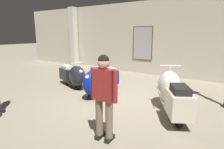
{
  "coord_description": "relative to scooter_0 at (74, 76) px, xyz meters",
  "views": [
    {
      "loc": [
        3.02,
        -4.27,
        1.94
      ],
      "look_at": [
        -0.11,
        0.46,
        0.67
      ],
      "focal_mm": 29.8,
      "sensor_mm": 36.0,
      "label": 1
    }
  ],
  "objects": [
    {
      "name": "scooter_2",
      "position": [
        3.54,
        -0.21,
        0.08
      ],
      "size": [
        1.36,
        1.88,
        1.13
      ],
      "rotation": [
        0.0,
        0.0,
        2.07
      ],
      "color": "black",
      "rests_on": "ground"
    },
    {
      "name": "ground_plane",
      "position": [
        1.7,
        -0.39,
        -0.44
      ],
      "size": [
        60.0,
        60.0,
        0.0
      ],
      "primitive_type": "plane",
      "color": "gray"
    },
    {
      "name": "scooter_1",
      "position": [
        1.3,
        -0.23,
        0.02
      ],
      "size": [
        0.57,
        1.67,
        1.01
      ],
      "rotation": [
        0.0,
        0.0,
        -1.52
      ],
      "color": "black",
      "rests_on": "ground"
    },
    {
      "name": "showroom_back_wall",
      "position": [
        1.53,
        3.72,
        1.25
      ],
      "size": [
        18.0,
        0.63,
        3.38
      ],
      "color": "#BCB29E",
      "rests_on": "ground"
    },
    {
      "name": "visitor_0",
      "position": [
        2.88,
        -2.14,
        0.48
      ],
      "size": [
        0.53,
        0.27,
        1.58
      ],
      "rotation": [
        0.0,
        0.0,
        1.64
      ],
      "color": "black",
      "rests_on": "ground"
    },
    {
      "name": "scooter_0",
      "position": [
        0.0,
        0.0,
        0.0
      ],
      "size": [
        1.63,
        0.94,
        0.96
      ],
      "rotation": [
        0.0,
        0.0,
        -0.34
      ],
      "color": "black",
      "rests_on": "ground"
    }
  ]
}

